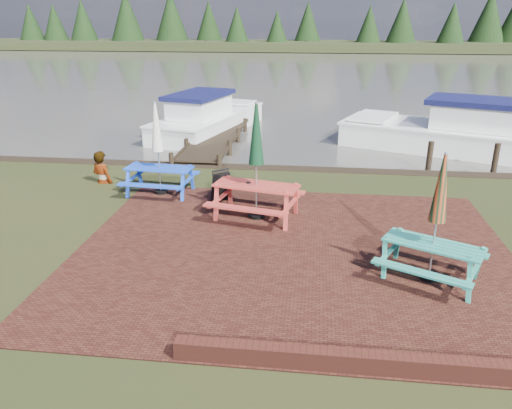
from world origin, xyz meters
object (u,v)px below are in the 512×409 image
at_px(picnic_table_teal, 434,238).
at_px(picnic_table_blue, 159,163).
at_px(boat_near, 457,134).
at_px(person, 100,152).
at_px(jetty, 220,133).
at_px(picnic_table_red, 256,180).
at_px(boat_jetty, 207,120).
at_px(chalkboard, 221,186).

bearing_deg(picnic_table_teal, picnic_table_blue, 174.73).
bearing_deg(picnic_table_blue, picnic_table_teal, -27.51).
xyz_separation_m(boat_near, person, (-11.40, -5.77, 0.48)).
bearing_deg(picnic_table_blue, boat_near, 39.41).
relative_size(picnic_table_teal, jetty, 0.27).
xyz_separation_m(picnic_table_red, picnic_table_blue, (-2.83, 1.42, -0.10)).
height_order(jetty, boat_jetty, boat_jetty).
bearing_deg(jetty, person, -109.84).
bearing_deg(boat_jetty, chalkboard, -60.83).
distance_m(picnic_table_teal, chalkboard, 5.93).
distance_m(boat_jetty, person, 7.79).
relative_size(picnic_table_red, boat_jetty, 0.38).
height_order(picnic_table_blue, person, picnic_table_blue).
height_order(boat_jetty, person, person).
bearing_deg(person, picnic_table_teal, 172.48).
bearing_deg(person, picnic_table_blue, -178.16).
bearing_deg(boat_jetty, picnic_table_teal, -46.33).
xyz_separation_m(chalkboard, boat_jetty, (-2.25, 8.71, -0.02)).
bearing_deg(person, chalkboard, -173.93).
xyz_separation_m(picnic_table_teal, jetty, (-6.09, 11.11, -0.73)).
relative_size(jetty, boat_jetty, 1.25).
xyz_separation_m(picnic_table_red, person, (-4.81, 2.16, -0.04)).
xyz_separation_m(jetty, person, (-2.29, -6.34, 0.82)).
xyz_separation_m(picnic_table_red, boat_jetty, (-3.31, 9.78, -0.58)).
height_order(chalkboard, person, person).
bearing_deg(chalkboard, person, 124.99).
relative_size(boat_near, person, 4.55).
height_order(picnic_table_teal, boat_jetty, picnic_table_teal).
distance_m(picnic_table_blue, jetty, 7.12).
distance_m(picnic_table_teal, boat_jetty, 14.18).
bearing_deg(person, jetty, -87.69).
xyz_separation_m(picnic_table_teal, person, (-8.37, 4.77, 0.09)).
bearing_deg(person, picnic_table_red, 178.04).
relative_size(picnic_table_teal, picnic_table_red, 0.87).
distance_m(picnic_table_red, boat_near, 10.32).
height_order(picnic_table_teal, picnic_table_red, picnic_table_red).
bearing_deg(person, boat_near, -131.01).
bearing_deg(boat_near, picnic_table_blue, 146.27).
bearing_deg(person, boat_jetty, -78.99).
bearing_deg(picnic_table_blue, person, 164.46).
distance_m(picnic_table_teal, boat_near, 10.97).
distance_m(picnic_table_blue, chalkboard, 1.86).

